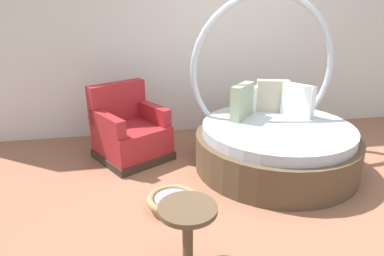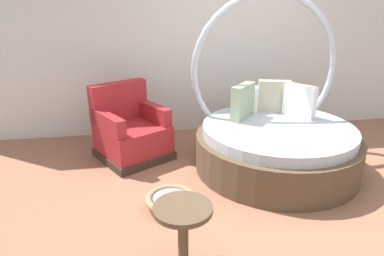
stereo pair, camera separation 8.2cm
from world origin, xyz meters
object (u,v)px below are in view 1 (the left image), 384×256
(pet_basket, at_px, (173,201))
(side_table, at_px, (188,217))
(round_daybed, at_px, (274,135))
(red_armchair, at_px, (130,133))

(pet_basket, bearing_deg, side_table, -88.78)
(round_daybed, bearing_deg, side_table, -131.06)
(pet_basket, bearing_deg, round_daybed, 28.81)
(red_armchair, distance_m, side_table, 2.09)
(pet_basket, relative_size, side_table, 0.98)
(round_daybed, xyz_separation_m, red_armchair, (-1.73, 0.53, -0.05))
(red_armchair, xyz_separation_m, side_table, (0.41, -2.05, 0.10))
(red_armchair, distance_m, pet_basket, 1.35)
(round_daybed, relative_size, red_armchair, 1.88)
(pet_basket, xyz_separation_m, side_table, (0.02, -0.78, 0.35))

